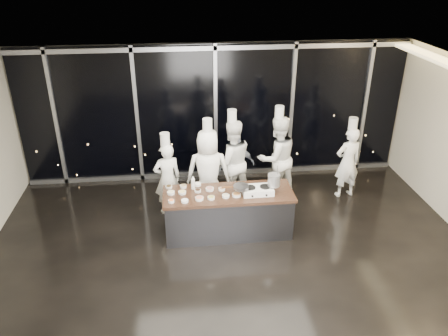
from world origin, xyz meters
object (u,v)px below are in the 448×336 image
object	(u,v)px
frying_pan	(241,187)
chef_far_left	(167,178)
chef_center	(232,161)
chef_side	(348,162)
chef_left	(208,171)
stock_pot	(274,180)
guest	(236,167)
stove	(258,190)
chef_right	(277,157)
demo_counter	(228,213)

from	to	relation	value
frying_pan	chef_far_left	distance (m)	1.72
chef_center	chef_side	bearing A→B (deg)	167.73
chef_left	chef_far_left	bearing A→B (deg)	-1.47
stock_pot	chef_far_left	bearing A→B (deg)	153.86
chef_far_left	guest	size ratio (longest dim) A/B	1.17
stock_pot	chef_side	world-z (taller)	chef_side
stove	chef_far_left	size ratio (longest dim) A/B	0.32
stock_pot	chef_center	size ratio (longest dim) A/B	0.11
chef_far_left	guest	bearing A→B (deg)	-179.53
stove	chef_right	distance (m)	1.56
stock_pot	chef_left	xyz separation A→B (m)	(-1.16, 0.94, -0.23)
chef_far_left	stock_pot	bearing A→B (deg)	139.25
chef_far_left	guest	world-z (taller)	chef_far_left
frying_pan	chef_right	size ratio (longest dim) A/B	0.24
demo_counter	guest	distance (m)	1.39
stove	chef_far_left	world-z (taller)	chef_far_left
stock_pot	chef_side	distance (m)	2.33
guest	chef_right	bearing A→B (deg)	159.17
stock_pot	frying_pan	bearing A→B (deg)	-177.40
frying_pan	stock_pot	xyz separation A→B (m)	(0.63, 0.03, 0.09)
guest	chef_left	bearing A→B (deg)	13.11
stock_pot	chef_center	world-z (taller)	chef_center
stove	chef_left	distance (m)	1.28
stove	stock_pot	bearing A→B (deg)	1.06
chef_center	chef_right	xyz separation A→B (m)	(1.00, 0.05, 0.01)
chef_center	chef_far_left	bearing A→B (deg)	4.39
chef_center	chef_side	distance (m)	2.57
stock_pot	demo_counter	bearing A→B (deg)	175.33
demo_counter	guest	size ratio (longest dim) A/B	1.61
chef_left	chef_center	distance (m)	0.67
frying_pan	chef_right	bearing A→B (deg)	53.88
frying_pan	stock_pot	distance (m)	0.64
stock_pot	chef_center	distance (m)	1.49
chef_right	chef_center	bearing A→B (deg)	-15.69
frying_pan	stock_pot	bearing A→B (deg)	1.72
guest	stock_pot	bearing A→B (deg)	88.99
demo_counter	chef_left	size ratio (longest dim) A/B	1.19
chef_side	guest	bearing A→B (deg)	-14.12
chef_far_left	demo_counter	bearing A→B (deg)	126.99
guest	chef_right	distance (m)	0.91
frying_pan	chef_right	distance (m)	1.74
chef_far_left	chef_left	bearing A→B (deg)	162.30
stove	chef_left	world-z (taller)	chef_left
demo_counter	chef_right	xyz separation A→B (m)	(1.22, 1.32, 0.50)
chef_left	chef_center	world-z (taller)	chef_center
frying_pan	guest	distance (m)	1.44
stock_pot	chef_left	world-z (taller)	chef_left
demo_counter	chef_center	world-z (taller)	chef_center
chef_far_left	chef_side	size ratio (longest dim) A/B	0.96
demo_counter	frying_pan	distance (m)	0.66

